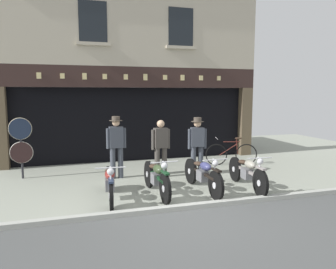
{
  "coord_description": "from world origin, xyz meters",
  "views": [
    {
      "loc": [
        -2.24,
        -6.1,
        2.41
      ],
      "look_at": [
        0.46,
        2.76,
        1.23
      ],
      "focal_mm": 34.92,
      "sensor_mm": 36.0,
      "label": 1
    }
  ],
  "objects_px": {
    "motorcycle_left": "(110,182)",
    "shopkeeper_center": "(161,146)",
    "motorcycle_center_left": "(157,177)",
    "salesman_left": "(116,144)",
    "salesman_right": "(197,143)",
    "advert_board_far": "(198,114)",
    "tyre_sign_pole": "(21,142)",
    "advert_board_near": "(168,111)",
    "leaning_bicycle": "(232,154)",
    "motorcycle_center": "(203,174)",
    "motorcycle_center_right": "(247,172)"
  },
  "relations": [
    {
      "from": "motorcycle_left",
      "to": "motorcycle_center",
      "type": "height_order",
      "value": "motorcycle_center"
    },
    {
      "from": "motorcycle_center_left",
      "to": "shopkeeper_center",
      "type": "height_order",
      "value": "shopkeeper_center"
    },
    {
      "from": "advert_board_near",
      "to": "advert_board_far",
      "type": "bearing_deg",
      "value": 0.01
    },
    {
      "from": "motorcycle_center_right",
      "to": "advert_board_near",
      "type": "relative_size",
      "value": 2.36
    },
    {
      "from": "salesman_left",
      "to": "tyre_sign_pole",
      "type": "relative_size",
      "value": 1.02
    },
    {
      "from": "advert_board_far",
      "to": "leaning_bicycle",
      "type": "relative_size",
      "value": 0.62
    },
    {
      "from": "motorcycle_center",
      "to": "tyre_sign_pole",
      "type": "xyz_separation_m",
      "value": [
        -4.41,
        2.61,
        0.62
      ]
    },
    {
      "from": "tyre_sign_pole",
      "to": "leaning_bicycle",
      "type": "xyz_separation_m",
      "value": [
        6.51,
        -0.14,
        -0.67
      ]
    },
    {
      "from": "motorcycle_left",
      "to": "shopkeeper_center",
      "type": "xyz_separation_m",
      "value": [
        1.66,
        1.63,
        0.5
      ]
    },
    {
      "from": "motorcycle_left",
      "to": "advert_board_far",
      "type": "distance_m",
      "value": 5.89
    },
    {
      "from": "motorcycle_center",
      "to": "salesman_left",
      "type": "bearing_deg",
      "value": -47.73
    },
    {
      "from": "motorcycle_center",
      "to": "tyre_sign_pole",
      "type": "bearing_deg",
      "value": -32.73
    },
    {
      "from": "advert_board_near",
      "to": "tyre_sign_pole",
      "type": "bearing_deg",
      "value": -161.11
    },
    {
      "from": "motorcycle_center_left",
      "to": "advert_board_far",
      "type": "relative_size",
      "value": 1.96
    },
    {
      "from": "salesman_left",
      "to": "advert_board_far",
      "type": "height_order",
      "value": "advert_board_far"
    },
    {
      "from": "salesman_left",
      "to": "salesman_right",
      "type": "relative_size",
      "value": 1.03
    },
    {
      "from": "motorcycle_left",
      "to": "shopkeeper_center",
      "type": "distance_m",
      "value": 2.38
    },
    {
      "from": "motorcycle_center",
      "to": "leaning_bicycle",
      "type": "height_order",
      "value": "leaning_bicycle"
    },
    {
      "from": "motorcycle_center",
      "to": "motorcycle_center_right",
      "type": "height_order",
      "value": "motorcycle_center"
    },
    {
      "from": "salesman_left",
      "to": "leaning_bicycle",
      "type": "distance_m",
      "value": 4.03
    },
    {
      "from": "motorcycle_center_left",
      "to": "motorcycle_center_right",
      "type": "relative_size",
      "value": 0.97
    },
    {
      "from": "advert_board_far",
      "to": "advert_board_near",
      "type": "bearing_deg",
      "value": -179.99
    },
    {
      "from": "tyre_sign_pole",
      "to": "advert_board_far",
      "type": "xyz_separation_m",
      "value": [
        6.02,
        1.65,
        0.57
      ]
    },
    {
      "from": "motorcycle_left",
      "to": "leaning_bicycle",
      "type": "relative_size",
      "value": 1.2
    },
    {
      "from": "tyre_sign_pole",
      "to": "advert_board_near",
      "type": "distance_m",
      "value": 5.13
    },
    {
      "from": "salesman_right",
      "to": "advert_board_far",
      "type": "height_order",
      "value": "advert_board_far"
    },
    {
      "from": "advert_board_far",
      "to": "tyre_sign_pole",
      "type": "bearing_deg",
      "value": -164.7
    },
    {
      "from": "motorcycle_center",
      "to": "tyre_sign_pole",
      "type": "distance_m",
      "value": 5.16
    },
    {
      "from": "motorcycle_left",
      "to": "shopkeeper_center",
      "type": "relative_size",
      "value": 1.22
    },
    {
      "from": "motorcycle_left",
      "to": "motorcycle_center_left",
      "type": "bearing_deg",
      "value": -172.97
    },
    {
      "from": "motorcycle_center_left",
      "to": "advert_board_far",
      "type": "bearing_deg",
      "value": -125.04
    },
    {
      "from": "salesman_left",
      "to": "advert_board_near",
      "type": "relative_size",
      "value": 1.99
    },
    {
      "from": "motorcycle_center_left",
      "to": "salesman_left",
      "type": "bearing_deg",
      "value": -71.45
    },
    {
      "from": "shopkeeper_center",
      "to": "salesman_right",
      "type": "height_order",
      "value": "salesman_right"
    },
    {
      "from": "motorcycle_center_right",
      "to": "tyre_sign_pole",
      "type": "distance_m",
      "value": 6.24
    },
    {
      "from": "shopkeeper_center",
      "to": "advert_board_near",
      "type": "height_order",
      "value": "advert_board_near"
    },
    {
      "from": "motorcycle_center_right",
      "to": "advert_board_far",
      "type": "relative_size",
      "value": 2.01
    },
    {
      "from": "salesman_right",
      "to": "tyre_sign_pole",
      "type": "bearing_deg",
      "value": -5.86
    },
    {
      "from": "motorcycle_center_right",
      "to": "salesman_right",
      "type": "bearing_deg",
      "value": -62.26
    },
    {
      "from": "salesman_left",
      "to": "motorcycle_center_left",
      "type": "bearing_deg",
      "value": 108.7
    },
    {
      "from": "salesman_left",
      "to": "shopkeeper_center",
      "type": "xyz_separation_m",
      "value": [
        1.23,
        -0.25,
        -0.07
      ]
    },
    {
      "from": "motorcycle_center_left",
      "to": "shopkeeper_center",
      "type": "xyz_separation_m",
      "value": [
        0.55,
        1.59,
        0.48
      ]
    },
    {
      "from": "salesman_left",
      "to": "salesman_right",
      "type": "distance_m",
      "value": 2.34
    },
    {
      "from": "motorcycle_center",
      "to": "leaning_bicycle",
      "type": "xyz_separation_m",
      "value": [
        2.1,
        2.47,
        -0.05
      ]
    },
    {
      "from": "salesman_right",
      "to": "advert_board_far",
      "type": "bearing_deg",
      "value": -106.09
    },
    {
      "from": "motorcycle_center_left",
      "to": "salesman_left",
      "type": "distance_m",
      "value": 2.04
    },
    {
      "from": "motorcycle_center_left",
      "to": "tyre_sign_pole",
      "type": "distance_m",
      "value": 4.19
    },
    {
      "from": "salesman_left",
      "to": "shopkeeper_center",
      "type": "height_order",
      "value": "salesman_left"
    },
    {
      "from": "salesman_left",
      "to": "motorcycle_center_right",
      "type": "bearing_deg",
      "value": 144.86
    },
    {
      "from": "motorcycle_left",
      "to": "motorcycle_center_left",
      "type": "relative_size",
      "value": 0.99
    }
  ]
}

